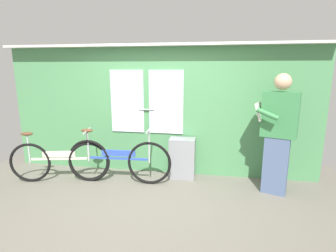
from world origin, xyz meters
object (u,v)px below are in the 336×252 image
Objects in this scene: trash_bin_by_wall at (182,158)px; passenger_reading_newspaper at (278,132)px; bicycle_near_door at (118,161)px; bicycle_leaning_behind at (59,161)px.

passenger_reading_newspaper is at bearing -13.34° from trash_bin_by_wall.
bicycle_near_door reaches higher than trash_bin_by_wall.
bicycle_leaning_behind is 2.29× the size of trash_bin_by_wall.
bicycle_leaning_behind is (-0.99, -0.12, -0.02)m from bicycle_near_door.
trash_bin_by_wall is at bearing 17.84° from bicycle_near_door.
bicycle_near_door reaches higher than bicycle_leaning_behind.
bicycle_near_door is 1.09m from trash_bin_by_wall.
trash_bin_by_wall is (2.01, 0.51, -0.01)m from bicycle_leaning_behind.
passenger_reading_newspaper reaches higher than bicycle_leaning_behind.
passenger_reading_newspaper is 2.57× the size of trash_bin_by_wall.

